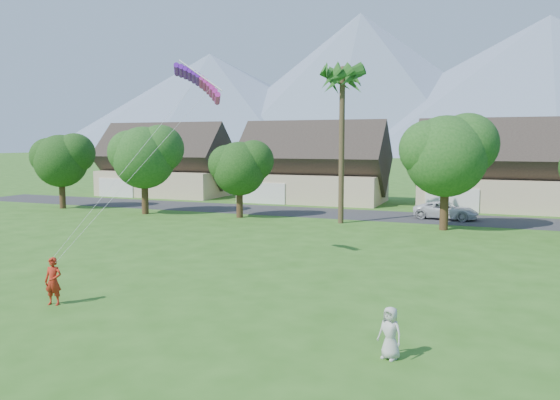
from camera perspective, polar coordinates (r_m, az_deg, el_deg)
The scene contains 10 objects.
ground at distance 17.81m, azimuth -12.28°, elevation -15.54°, with size 500.00×500.00×0.00m, color #2D6019.
street at distance 49.05m, azimuth 10.30°, elevation -1.62°, with size 90.00×7.00×0.01m, color #2D2D30.
kite_flyer at distance 23.88m, azimuth -22.61°, elevation -7.84°, with size 0.70×0.46×1.93m, color #A92313.
watcher at distance 17.21m, azimuth 11.44°, elevation -13.46°, with size 0.78×0.51×1.60m, color #B8B7B3.
parked_car at distance 48.20m, azimuth 16.96°, elevation -1.05°, with size 2.43×5.27×1.47m, color silver.
mountain_ridge at distance 274.64m, azimuth 21.95°, elevation 10.40°, with size 540.00×240.00×70.00m.
houses_row at distance 57.47m, azimuth 12.59°, elevation 2.90°, with size 72.75×8.19×8.86m.
tree_row at distance 42.95m, azimuth 7.34°, elevation 3.88°, with size 62.27×6.67×8.45m.
fan_palm at distance 44.02m, azimuth 6.55°, elevation 12.96°, with size 3.00×3.00×13.80m.
parafoil_kite at distance 28.73m, azimuth -8.37°, elevation 12.24°, with size 2.99×1.34×0.50m.
Camera 1 is at (9.30, -13.71, 6.54)m, focal length 35.00 mm.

